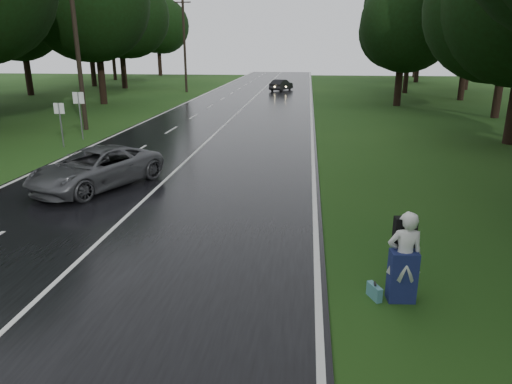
# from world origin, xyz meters

# --- Properties ---
(ground) EXTENTS (160.00, 160.00, 0.00)m
(ground) POSITION_xyz_m (0.00, 0.00, 0.00)
(ground) COLOR #1F4213
(ground) RESTS_ON ground
(road) EXTENTS (12.00, 140.00, 0.04)m
(road) POSITION_xyz_m (0.00, 20.00, 0.02)
(road) COLOR black
(road) RESTS_ON ground
(lane_center) EXTENTS (0.12, 140.00, 0.01)m
(lane_center) POSITION_xyz_m (0.00, 20.00, 0.04)
(lane_center) COLOR silver
(lane_center) RESTS_ON road
(grey_car) EXTENTS (4.35, 5.70, 1.44)m
(grey_car) POSITION_xyz_m (-2.24, 7.73, 0.76)
(grey_car) COLOR #47494C
(grey_car) RESTS_ON road
(far_car) EXTENTS (2.72, 4.18, 1.30)m
(far_car) POSITION_xyz_m (2.33, 47.86, 0.69)
(far_car) COLOR black
(far_car) RESTS_ON road
(hitchhiker) EXTENTS (0.75, 0.68, 1.96)m
(hitchhiker) POSITION_xyz_m (7.50, 0.77, 0.91)
(hitchhiker) COLOR silver
(hitchhiker) RESTS_ON ground
(suitcase) EXTENTS (0.29, 0.45, 0.31)m
(suitcase) POSITION_xyz_m (6.96, 0.75, 0.16)
(suitcase) COLOR teal
(suitcase) RESTS_ON ground
(utility_pole_mid) EXTENTS (1.80, 0.28, 9.10)m
(utility_pole_mid) POSITION_xyz_m (-8.50, 19.82, 0.00)
(utility_pole_mid) COLOR black
(utility_pole_mid) RESTS_ON ground
(utility_pole_far) EXTENTS (1.80, 0.28, 10.76)m
(utility_pole_far) POSITION_xyz_m (-8.50, 45.21, 0.00)
(utility_pole_far) COLOR black
(utility_pole_far) RESTS_ON ground
(road_sign_a) EXTENTS (0.55, 0.10, 2.30)m
(road_sign_a) POSITION_xyz_m (-7.20, 14.53, 0.00)
(road_sign_a) COLOR white
(road_sign_a) RESTS_ON ground
(road_sign_b) EXTENTS (0.63, 0.10, 2.64)m
(road_sign_b) POSITION_xyz_m (-7.20, 16.70, 0.00)
(road_sign_b) COLOR white
(road_sign_b) RESTS_ON ground
(tree_left_e) EXTENTS (9.50, 9.50, 14.85)m
(tree_left_e) POSITION_xyz_m (-13.16, 33.12, 0.00)
(tree_left_e) COLOR black
(tree_left_e) RESTS_ON ground
(tree_left_f) EXTENTS (9.33, 9.33, 14.58)m
(tree_left_f) POSITION_xyz_m (-17.55, 49.41, 0.00)
(tree_left_f) COLOR black
(tree_left_f) RESTS_ON ground
(tree_right_d) EXTENTS (7.80, 7.80, 12.18)m
(tree_right_d) POSITION_xyz_m (16.43, 18.05, 0.00)
(tree_right_d) COLOR black
(tree_right_d) RESTS_ON ground
(tree_right_e) EXTENTS (7.42, 7.42, 11.59)m
(tree_right_e) POSITION_xyz_m (13.40, 34.68, 0.00)
(tree_right_e) COLOR black
(tree_right_e) RESTS_ON ground
(tree_right_f) EXTENTS (10.45, 10.45, 16.34)m
(tree_right_f) POSITION_xyz_m (16.41, 46.73, 0.00)
(tree_right_f) COLOR black
(tree_right_f) RESTS_ON ground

